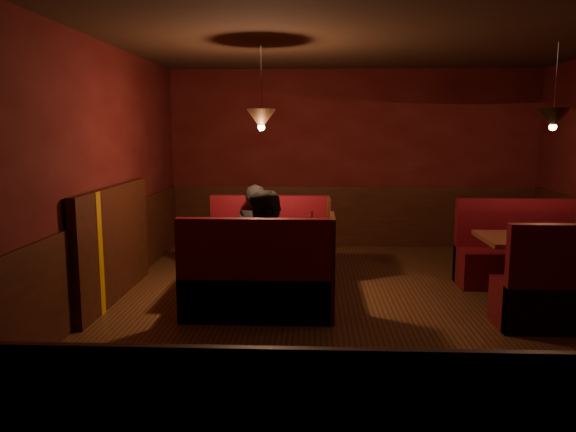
{
  "coord_description": "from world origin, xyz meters",
  "views": [
    {
      "loc": [
        -0.66,
        -5.78,
        1.93
      ],
      "look_at": [
        -0.94,
        0.57,
        0.95
      ],
      "focal_mm": 35.0,
      "sensor_mm": 36.0,
      "label": 1
    }
  ],
  "objects_px": {
    "diner_b": "(269,236)",
    "main_bench_near": "(258,287)",
    "second_bench_far": "(519,258)",
    "diner_a": "(255,219)",
    "main_table": "(263,246)",
    "second_table": "(544,255)",
    "main_bench_far": "(270,252)"
  },
  "relations": [
    {
      "from": "main_bench_far",
      "to": "diner_a",
      "type": "bearing_deg",
      "value": -145.05
    },
    {
      "from": "main_table",
      "to": "diner_b",
      "type": "relative_size",
      "value": 0.86
    },
    {
      "from": "main_table",
      "to": "main_bench_far",
      "type": "xyz_separation_m",
      "value": [
        0.02,
        0.81,
        -0.25
      ]
    },
    {
      "from": "diner_b",
      "to": "second_table",
      "type": "bearing_deg",
      "value": 13.15
    },
    {
      "from": "diner_b",
      "to": "main_bench_near",
      "type": "bearing_deg",
      "value": -108.59
    },
    {
      "from": "second_bench_far",
      "to": "diner_a",
      "type": "bearing_deg",
      "value": 178.8
    },
    {
      "from": "second_table",
      "to": "main_table",
      "type": "bearing_deg",
      "value": 176.45
    },
    {
      "from": "main_bench_near",
      "to": "second_bench_far",
      "type": "relative_size",
      "value": 1.05
    },
    {
      "from": "main_table",
      "to": "main_bench_near",
      "type": "distance_m",
      "value": 0.85
    },
    {
      "from": "main_bench_near",
      "to": "second_bench_far",
      "type": "height_order",
      "value": "main_bench_near"
    },
    {
      "from": "second_table",
      "to": "diner_a",
      "type": "relative_size",
      "value": 0.85
    },
    {
      "from": "main_table",
      "to": "second_bench_far",
      "type": "height_order",
      "value": "second_bench_far"
    },
    {
      "from": "second_bench_far",
      "to": "diner_b",
      "type": "height_order",
      "value": "diner_b"
    },
    {
      "from": "main_table",
      "to": "main_bench_near",
      "type": "relative_size",
      "value": 0.91
    },
    {
      "from": "second_bench_far",
      "to": "diner_b",
      "type": "bearing_deg",
      "value": -158.23
    },
    {
      "from": "second_bench_far",
      "to": "main_bench_far",
      "type": "bearing_deg",
      "value": 176.43
    },
    {
      "from": "main_bench_far",
      "to": "main_bench_near",
      "type": "relative_size",
      "value": 1.0
    },
    {
      "from": "main_table",
      "to": "main_bench_near",
      "type": "xyz_separation_m",
      "value": [
        0.02,
        -0.81,
        -0.25
      ]
    },
    {
      "from": "main_table",
      "to": "main_bench_far",
      "type": "bearing_deg",
      "value": 88.81
    },
    {
      "from": "main_table",
      "to": "main_bench_far",
      "type": "relative_size",
      "value": 0.91
    },
    {
      "from": "second_bench_far",
      "to": "diner_b",
      "type": "distance_m",
      "value": 3.31
    },
    {
      "from": "diner_a",
      "to": "diner_b",
      "type": "bearing_deg",
      "value": 110.91
    },
    {
      "from": "main_bench_near",
      "to": "diner_a",
      "type": "xyz_separation_m",
      "value": [
        -0.18,
        1.5,
        0.46
      ]
    },
    {
      "from": "diner_b",
      "to": "main_bench_far",
      "type": "bearing_deg",
      "value": 99.39
    },
    {
      "from": "second_bench_far",
      "to": "diner_a",
      "type": "xyz_separation_m",
      "value": [
        -3.31,
        0.07,
        0.46
      ]
    },
    {
      "from": "second_table",
      "to": "main_bench_far",
      "type": "bearing_deg",
      "value": 162.06
    },
    {
      "from": "second_table",
      "to": "diner_a",
      "type": "height_order",
      "value": "diner_a"
    },
    {
      "from": "second_table",
      "to": "diner_a",
      "type": "distance_m",
      "value": 3.41
    },
    {
      "from": "second_table",
      "to": "second_bench_far",
      "type": "relative_size",
      "value": 0.9
    },
    {
      "from": "main_table",
      "to": "second_table",
      "type": "relative_size",
      "value": 1.06
    },
    {
      "from": "main_bench_near",
      "to": "second_bench_far",
      "type": "distance_m",
      "value": 3.44
    },
    {
      "from": "main_bench_near",
      "to": "second_bench_far",
      "type": "xyz_separation_m",
      "value": [
        3.13,
        1.43,
        -0.0
      ]
    }
  ]
}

